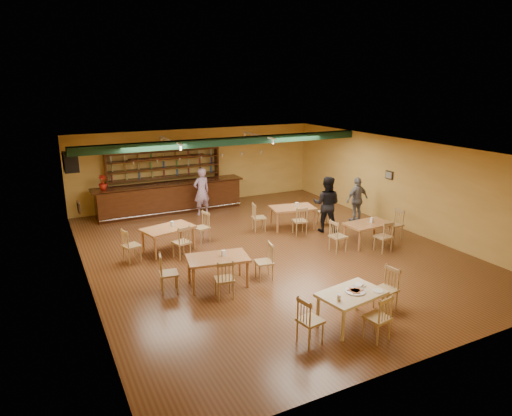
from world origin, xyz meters
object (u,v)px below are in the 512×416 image
dining_table_b (292,217)px  patron_right_a (327,204)px  bar_counter (170,198)px  dining_table_a (169,239)px  near_table (351,308)px  dining_table_d (367,234)px  dining_table_c (218,271)px  patron_bar (202,192)px

dining_table_b → patron_right_a: 1.26m
bar_counter → dining_table_a: size_ratio=3.92×
near_table → patron_right_a: size_ratio=0.71×
dining_table_d → near_table: bearing=-136.7°
dining_table_b → near_table: dining_table_b is taller
dining_table_c → near_table: bearing=-49.6°
dining_table_b → near_table: size_ratio=1.10×
dining_table_d → patron_right_a: size_ratio=0.74×
dining_table_a → dining_table_b: size_ratio=0.99×
dining_table_d → patron_bar: patron_bar is taller
dining_table_c → patron_right_a: size_ratio=0.79×
patron_bar → dining_table_d: bearing=113.7°
dining_table_a → dining_table_b: bearing=-12.4°
bar_counter → dining_table_c: bar_counter is taller
bar_counter → patron_right_a: 5.98m
dining_table_b → patron_right_a: size_ratio=0.79×
dining_table_a → dining_table_d: size_ratio=1.05×
dining_table_d → patron_bar: size_ratio=0.78×
patron_bar → patron_right_a: size_ratio=0.95×
dining_table_b → patron_right_a: patron_right_a is taller
bar_counter → near_table: bearing=-84.3°
dining_table_b → dining_table_c: size_ratio=1.00×
dining_table_c → dining_table_d: 5.13m
bar_counter → dining_table_d: bar_counter is taller
dining_table_a → dining_table_c: (0.43, -2.76, 0.00)m
patron_bar → dining_table_c: bearing=64.5°
dining_table_a → patron_bar: 3.78m
dining_table_c → dining_table_d: (5.10, 0.57, -0.02)m
bar_counter → dining_table_a: bearing=-107.0°
near_table → dining_table_c: bearing=111.4°
near_table → patron_bar: (-0.00, 8.74, 0.52)m
dining_table_b → dining_table_d: dining_table_b is taller
dining_table_c → patron_right_a: 5.22m
dining_table_d → near_table: 4.85m
patron_right_a → dining_table_c: bearing=67.7°
dining_table_a → dining_table_c: bearing=-96.3°
dining_table_b → dining_table_d: 2.68m
dining_table_a → dining_table_b: (4.34, 0.22, 0.00)m
dining_table_a → patron_right_a: size_ratio=0.78×
dining_table_c → dining_table_b: bearing=47.1°
dining_table_a → near_table: bearing=-84.4°
dining_table_b → bar_counter: bearing=141.7°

